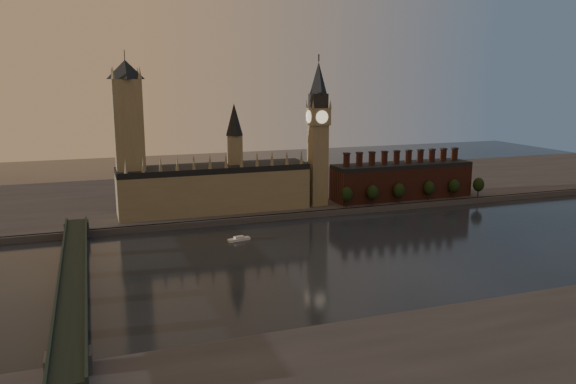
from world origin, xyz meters
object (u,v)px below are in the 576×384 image
Objects in this scene: victoria_tower at (129,134)px; river_boat at (239,239)px; westminster_bridge at (74,276)px; big_ben at (318,132)px.

river_boat is at bearing -49.00° from victoria_tower.
westminster_bridge is at bearing -161.20° from river_boat.
big_ben reaches higher than river_boat.
westminster_bridge is (-165.00, -112.70, -49.39)m from big_ben.
westminster_bridge is 105.52m from river_boat.
victoria_tower reaches higher than big_ben.
victoria_tower is at bearing 119.08° from river_boat.
river_boat is at bearing -141.65° from big_ben.
victoria_tower is at bearing 73.44° from westminster_bridge.
westminster_bridge is at bearing -106.56° from victoria_tower.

